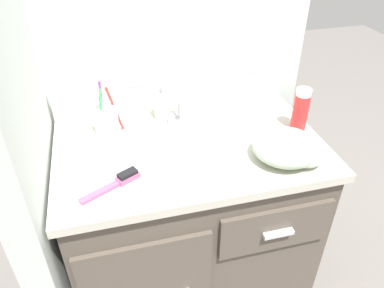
{
  "coord_description": "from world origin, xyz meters",
  "views": [
    {
      "loc": [
        -0.25,
        -0.99,
        1.45
      ],
      "look_at": [
        0.0,
        -0.03,
        0.76
      ],
      "focal_mm": 35.0,
      "sensor_mm": 36.0,
      "label": 1
    }
  ],
  "objects_px": {
    "shaving_cream_can": "(301,110)",
    "hairbrush": "(118,181)",
    "toothbrush_cup": "(106,119)",
    "hand_towel": "(289,148)",
    "soap_dispenser": "(162,104)"
  },
  "relations": [
    {
      "from": "toothbrush_cup",
      "to": "hairbrush",
      "type": "distance_m",
      "value": 0.29
    },
    {
      "from": "toothbrush_cup",
      "to": "shaving_cream_can",
      "type": "relative_size",
      "value": 1.33
    },
    {
      "from": "hand_towel",
      "to": "shaving_cream_can",
      "type": "bearing_deg",
      "value": 53.62
    },
    {
      "from": "hairbrush",
      "to": "hand_towel",
      "type": "distance_m",
      "value": 0.53
    },
    {
      "from": "shaving_cream_can",
      "to": "hairbrush",
      "type": "bearing_deg",
      "value": -167.33
    },
    {
      "from": "soap_dispenser",
      "to": "shaving_cream_can",
      "type": "bearing_deg",
      "value": -21.87
    },
    {
      "from": "toothbrush_cup",
      "to": "shaving_cream_can",
      "type": "distance_m",
      "value": 0.67
    },
    {
      "from": "shaving_cream_can",
      "to": "hairbrush",
      "type": "relative_size",
      "value": 0.86
    },
    {
      "from": "shaving_cream_can",
      "to": "hand_towel",
      "type": "relative_size",
      "value": 0.72
    },
    {
      "from": "soap_dispenser",
      "to": "hand_towel",
      "type": "distance_m",
      "value": 0.48
    },
    {
      "from": "toothbrush_cup",
      "to": "hand_towel",
      "type": "distance_m",
      "value": 0.61
    },
    {
      "from": "toothbrush_cup",
      "to": "shaving_cream_can",
      "type": "height_order",
      "value": "toothbrush_cup"
    },
    {
      "from": "shaving_cream_can",
      "to": "hand_towel",
      "type": "bearing_deg",
      "value": -126.38
    },
    {
      "from": "toothbrush_cup",
      "to": "hand_towel",
      "type": "relative_size",
      "value": 0.96
    },
    {
      "from": "toothbrush_cup",
      "to": "soap_dispenser",
      "type": "relative_size",
      "value": 1.38
    }
  ]
}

